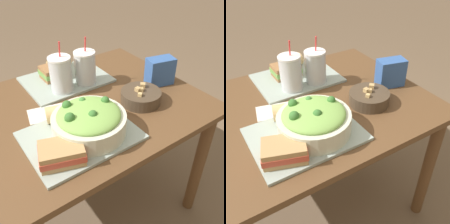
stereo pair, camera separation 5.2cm
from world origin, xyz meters
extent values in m
plane|color=brown|center=(0.00, 0.00, 0.00)|extent=(12.00, 12.00, 0.00)
cube|color=brown|center=(0.00, 0.00, 0.71)|extent=(1.24, 0.84, 0.03)
cylinder|color=brown|center=(0.56, -0.36, 0.35)|extent=(0.06, 0.06, 0.70)
cylinder|color=brown|center=(0.56, 0.36, 0.35)|extent=(0.06, 0.06, 0.70)
cube|color=#99A89E|center=(-0.03, -0.19, 0.73)|extent=(0.41, 0.32, 0.01)
cube|color=#99A89E|center=(0.13, 0.24, 0.73)|extent=(0.41, 0.32, 0.01)
cylinder|color=beige|center=(0.01, -0.20, 0.77)|extent=(0.28, 0.28, 0.08)
ellipsoid|color=#7FB251|center=(0.01, -0.20, 0.82)|extent=(0.24, 0.24, 0.05)
sphere|color=#38702D|center=(0.01, -0.23, 0.84)|extent=(0.03, 0.03, 0.03)
sphere|color=#38702D|center=(0.09, -0.18, 0.84)|extent=(0.03, 0.03, 0.03)
sphere|color=#427F38|center=(0.02, -0.12, 0.83)|extent=(0.03, 0.03, 0.03)
sphere|color=#38702D|center=(-0.07, -0.20, 0.84)|extent=(0.04, 0.04, 0.04)
sphere|color=#38702D|center=(-0.04, -0.12, 0.84)|extent=(0.04, 0.04, 0.04)
cube|color=beige|center=(0.01, -0.21, 0.83)|extent=(0.05, 0.04, 0.01)
cube|color=beige|center=(0.02, -0.20, 0.83)|extent=(0.06, 0.06, 0.01)
cube|color=beige|center=(-0.02, -0.22, 0.83)|extent=(0.06, 0.06, 0.01)
cylinder|color=#473828|center=(0.31, -0.14, 0.75)|extent=(0.18, 0.18, 0.06)
cylinder|color=brown|center=(0.31, -0.14, 0.78)|extent=(0.16, 0.16, 0.01)
cube|color=tan|center=(0.31, -0.14, 0.79)|extent=(0.03, 0.03, 0.02)
cube|color=tan|center=(0.28, -0.17, 0.79)|extent=(0.02, 0.02, 0.02)
cube|color=tan|center=(0.34, -0.12, 0.79)|extent=(0.03, 0.03, 0.02)
cube|color=tan|center=(0.30, -0.13, 0.79)|extent=(0.02, 0.02, 0.02)
cube|color=tan|center=(-0.14, -0.27, 0.75)|extent=(0.17, 0.14, 0.02)
cube|color=#C64C38|center=(-0.14, -0.27, 0.77)|extent=(0.18, 0.15, 0.02)
cube|color=tan|center=(-0.14, -0.27, 0.79)|extent=(0.17, 0.14, 0.02)
cylinder|color=tan|center=(-0.03, -0.07, 0.77)|extent=(0.15, 0.10, 0.07)
cylinder|color=beige|center=(0.03, -0.09, 0.77)|extent=(0.02, 0.06, 0.06)
cube|color=olive|center=(0.09, 0.28, 0.75)|extent=(0.14, 0.10, 0.02)
cube|color=#6B9E47|center=(0.09, 0.28, 0.77)|extent=(0.14, 0.11, 0.02)
cube|color=olive|center=(0.09, 0.28, 0.79)|extent=(0.14, 0.10, 0.02)
cylinder|color=tan|center=(0.15, 0.36, 0.77)|extent=(0.14, 0.09, 0.07)
cylinder|color=beige|center=(0.21, 0.37, 0.77)|extent=(0.02, 0.06, 0.06)
cylinder|color=silver|center=(0.07, 0.14, 0.82)|extent=(0.10, 0.10, 0.16)
cylinder|color=black|center=(0.07, 0.14, 0.81)|extent=(0.09, 0.09, 0.13)
cylinder|color=white|center=(0.07, 0.14, 0.90)|extent=(0.10, 0.10, 0.01)
cylinder|color=red|center=(0.07, 0.14, 0.94)|extent=(0.01, 0.02, 0.08)
cylinder|color=silver|center=(0.20, 0.14, 0.81)|extent=(0.10, 0.10, 0.15)
cylinder|color=#701E47|center=(0.20, 0.14, 0.80)|extent=(0.09, 0.09, 0.13)
cylinder|color=white|center=(0.20, 0.14, 0.89)|extent=(0.10, 0.10, 0.01)
cylinder|color=red|center=(0.20, 0.14, 0.93)|extent=(0.01, 0.02, 0.08)
cube|color=#335BA3|center=(0.50, -0.06, 0.79)|extent=(0.15, 0.11, 0.13)
cube|color=silver|center=(-0.07, 0.02, 0.73)|extent=(0.18, 0.14, 0.00)
camera|label=1|loc=(-0.37, -0.87, 1.39)|focal=42.00mm
camera|label=2|loc=(-0.33, -0.90, 1.39)|focal=42.00mm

